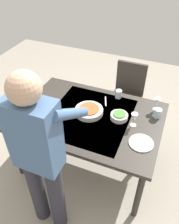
{
  "coord_description": "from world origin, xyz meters",
  "views": [
    {
      "loc": [
        -0.7,
        1.7,
        2.33
      ],
      "look_at": [
        0.0,
        0.0,
        0.8
      ],
      "focal_mm": 36.8,
      "sensor_mm": 36.0,
      "label": 1
    }
  ],
  "objects_px": {
    "person_server": "(40,154)",
    "wine_glass_right": "(157,102)",
    "dining_table": "(89,120)",
    "water_cup_near_right": "(119,94)",
    "wine_glass_left": "(134,118)",
    "side_bowl_salad": "(119,116)",
    "water_cup_near_left": "(158,113)",
    "dinner_plate_near": "(141,143)",
    "wine_bottle": "(28,124)",
    "chair_near": "(128,91)",
    "serving_bowl_pasta": "(89,111)"
  },
  "relations": [
    {
      "from": "water_cup_near_right",
      "to": "dining_table",
      "type": "bearing_deg",
      "value": 66.57
    },
    {
      "from": "wine_glass_right",
      "to": "water_cup_near_right",
      "type": "bearing_deg",
      "value": -8.01
    },
    {
      "from": "water_cup_near_left",
      "to": "dinner_plate_near",
      "type": "distance_m",
      "value": 0.44
    },
    {
      "from": "chair_near",
      "to": "side_bowl_salad",
      "type": "height_order",
      "value": "chair_near"
    },
    {
      "from": "person_server",
      "to": "water_cup_near_right",
      "type": "bearing_deg",
      "value": -102.41
    },
    {
      "from": "wine_glass_left",
      "to": "serving_bowl_pasta",
      "type": "bearing_deg",
      "value": -1.13
    },
    {
      "from": "wine_glass_right",
      "to": "wine_bottle",
      "type": "bearing_deg",
      "value": 37.48
    },
    {
      "from": "person_server",
      "to": "dinner_plate_near",
      "type": "distance_m",
      "value": 0.93
    },
    {
      "from": "side_bowl_salad",
      "to": "water_cup_near_right",
      "type": "bearing_deg",
      "value": -72.11
    },
    {
      "from": "dining_table",
      "to": "wine_bottle",
      "type": "height_order",
      "value": "wine_bottle"
    },
    {
      "from": "person_server",
      "to": "wine_bottle",
      "type": "distance_m",
      "value": 0.51
    },
    {
      "from": "dining_table",
      "to": "wine_glass_left",
      "type": "relative_size",
      "value": 10.0
    },
    {
      "from": "person_server",
      "to": "water_cup_near_left",
      "type": "height_order",
      "value": "person_server"
    },
    {
      "from": "water_cup_near_left",
      "to": "side_bowl_salad",
      "type": "xyz_separation_m",
      "value": [
        0.36,
        0.18,
        -0.02
      ]
    },
    {
      "from": "person_server",
      "to": "water_cup_near_right",
      "type": "height_order",
      "value": "person_server"
    },
    {
      "from": "person_server",
      "to": "water_cup_near_left",
      "type": "relative_size",
      "value": 17.22
    },
    {
      "from": "wine_glass_right",
      "to": "dinner_plate_near",
      "type": "distance_m",
      "value": 0.56
    },
    {
      "from": "person_server",
      "to": "dinner_plate_near",
      "type": "height_order",
      "value": "person_server"
    },
    {
      "from": "wine_glass_left",
      "to": "side_bowl_salad",
      "type": "xyz_separation_m",
      "value": [
        0.16,
        -0.05,
        -0.07
      ]
    },
    {
      "from": "person_server",
      "to": "dining_table",
      "type": "bearing_deg",
      "value": -95.98
    },
    {
      "from": "wine_glass_left",
      "to": "serving_bowl_pasta",
      "type": "xyz_separation_m",
      "value": [
        0.48,
        -0.01,
        -0.07
      ]
    },
    {
      "from": "serving_bowl_pasta",
      "to": "dining_table",
      "type": "bearing_deg",
      "value": 119.88
    },
    {
      "from": "serving_bowl_pasta",
      "to": "wine_glass_left",
      "type": "bearing_deg",
      "value": 178.87
    },
    {
      "from": "chair_near",
      "to": "serving_bowl_pasta",
      "type": "xyz_separation_m",
      "value": [
        0.22,
        0.88,
        0.25
      ]
    },
    {
      "from": "chair_near",
      "to": "wine_glass_left",
      "type": "height_order",
      "value": "chair_near"
    },
    {
      "from": "water_cup_near_right",
      "to": "wine_glass_right",
      "type": "bearing_deg",
      "value": 171.99
    },
    {
      "from": "water_cup_near_left",
      "to": "serving_bowl_pasta",
      "type": "bearing_deg",
      "value": 17.49
    },
    {
      "from": "wine_bottle",
      "to": "serving_bowl_pasta",
      "type": "relative_size",
      "value": 0.99
    },
    {
      "from": "person_server",
      "to": "dinner_plate_near",
      "type": "relative_size",
      "value": 7.34
    },
    {
      "from": "serving_bowl_pasta",
      "to": "dinner_plate_near",
      "type": "relative_size",
      "value": 1.3
    },
    {
      "from": "side_bowl_salad",
      "to": "dinner_plate_near",
      "type": "relative_size",
      "value": 0.78
    },
    {
      "from": "wine_glass_right",
      "to": "serving_bowl_pasta",
      "type": "distance_m",
      "value": 0.73
    },
    {
      "from": "water_cup_near_left",
      "to": "side_bowl_salad",
      "type": "distance_m",
      "value": 0.4
    },
    {
      "from": "water_cup_near_left",
      "to": "dinner_plate_near",
      "type": "xyz_separation_m",
      "value": [
        0.07,
        0.44,
        -0.04
      ]
    },
    {
      "from": "water_cup_near_right",
      "to": "chair_near",
      "type": "bearing_deg",
      "value": -91.32
    },
    {
      "from": "dining_table",
      "to": "wine_glass_right",
      "type": "distance_m",
      "value": 0.75
    },
    {
      "from": "water_cup_near_right",
      "to": "side_bowl_salad",
      "type": "height_order",
      "value": "water_cup_near_right"
    },
    {
      "from": "wine_glass_left",
      "to": "serving_bowl_pasta",
      "type": "height_order",
      "value": "wine_glass_left"
    },
    {
      "from": "wine_bottle",
      "to": "dinner_plate_near",
      "type": "xyz_separation_m",
      "value": [
        -1.03,
        -0.27,
        -0.1
      ]
    },
    {
      "from": "side_bowl_salad",
      "to": "wine_bottle",
      "type": "bearing_deg",
      "value": 35.29
    },
    {
      "from": "side_bowl_salad",
      "to": "wine_glass_left",
      "type": "bearing_deg",
      "value": 163.87
    },
    {
      "from": "dinner_plate_near",
      "to": "water_cup_near_left",
      "type": "bearing_deg",
      "value": -99.35
    },
    {
      "from": "wine_bottle",
      "to": "water_cup_near_left",
      "type": "bearing_deg",
      "value": -147.48
    },
    {
      "from": "wine_bottle",
      "to": "water_cup_near_right",
      "type": "xyz_separation_m",
      "value": [
        -0.63,
        -0.88,
        -0.06
      ]
    },
    {
      "from": "dining_table",
      "to": "wine_bottle",
      "type": "bearing_deg",
      "value": 45.7
    },
    {
      "from": "person_server",
      "to": "wine_glass_left",
      "type": "bearing_deg",
      "value": -123.58
    },
    {
      "from": "person_server",
      "to": "wine_glass_right",
      "type": "bearing_deg",
      "value": -121.47
    },
    {
      "from": "water_cup_near_right",
      "to": "serving_bowl_pasta",
      "type": "relative_size",
      "value": 0.33
    },
    {
      "from": "person_server",
      "to": "serving_bowl_pasta",
      "type": "xyz_separation_m",
      "value": [
        -0.06,
        -0.83,
        -0.18
      ]
    },
    {
      "from": "dinner_plate_near",
      "to": "wine_glass_right",
      "type": "bearing_deg",
      "value": -93.8
    }
  ]
}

